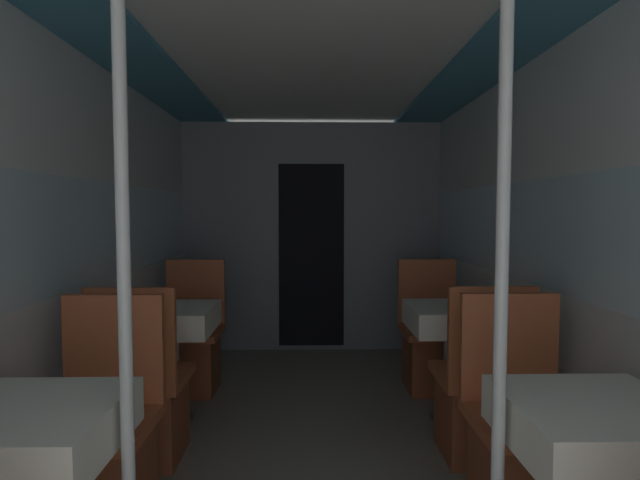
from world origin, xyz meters
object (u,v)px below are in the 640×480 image
object	(u,v)px
dining_table_left_1	(171,326)
chair_right_far_0	(523,455)
chair_left_far_1	(191,352)
support_pole_right_0	(501,290)
dining_table_left_0	(26,444)
chair_right_near_1	(479,404)
support_pole_left_0	(124,292)
dining_table_right_1	(452,324)
chair_left_far_0	(100,459)
dining_table_right_0	(596,439)
chair_left_near_1	(144,407)
chair_right_far_1	(432,350)

from	to	relation	value
dining_table_left_1	chair_right_far_0	size ratio (longest dim) A/B	0.76
chair_left_far_1	support_pole_right_0	xyz separation A→B (m)	(1.53, -2.19, 0.82)
dining_table_left_0	chair_right_far_0	xyz separation A→B (m)	(1.85, 0.54, -0.33)
chair_right_near_1	support_pole_left_0	bearing A→B (deg)	-143.77
chair_right_far_0	support_pole_right_0	xyz separation A→B (m)	(-0.32, -0.54, 0.82)
dining_table_left_0	chair_left_far_1	bearing A→B (deg)	90.00
support_pole_right_0	chair_left_far_1	bearing A→B (deg)	124.82
chair_left_far_1	dining_table_right_1	distance (m)	1.95
chair_left_far_0	chair_right_near_1	world-z (taller)	same
dining_table_left_0	dining_table_right_1	bearing A→B (deg)	41.85
dining_table_left_1	support_pole_right_0	size ratio (longest dim) A/B	0.34
dining_table_right_1	support_pole_right_0	bearing A→B (deg)	-101.04
dining_table_left_1	dining_table_right_0	bearing A→B (deg)	-41.85
dining_table_left_0	chair_left_near_1	xyz separation A→B (m)	(0.00, 1.12, -0.33)
dining_table_left_0	dining_table_right_0	distance (m)	1.85
chair_left_far_0	chair_right_far_0	xyz separation A→B (m)	(1.85, 0.00, 0.00)
chair_left_far_1	dining_table_right_1	world-z (taller)	chair_left_far_1
chair_left_far_0	support_pole_left_0	world-z (taller)	support_pole_left_0
chair_left_far_0	chair_right_far_0	distance (m)	1.85
chair_left_near_1	dining_table_right_0	size ratio (longest dim) A/B	1.32
dining_table_left_1	chair_left_near_1	world-z (taller)	chair_left_near_1
dining_table_left_1	chair_left_near_1	bearing A→B (deg)	-90.00
chair_left_far_1	chair_right_far_0	world-z (taller)	same
dining_table_left_1	chair_left_far_1	world-z (taller)	chair_left_far_1
dining_table_left_0	dining_table_right_0	bearing A→B (deg)	0.00
support_pole_right_0	chair_right_near_1	bearing A→B (deg)	73.88
dining_table_left_0	dining_table_right_1	distance (m)	2.48
dining_table_left_0	dining_table_right_1	size ratio (longest dim) A/B	1.00
support_pole_left_0	chair_right_far_0	xyz separation A→B (m)	(1.53, 0.54, -0.82)
dining_table_right_0	chair_right_far_1	world-z (taller)	chair_right_far_1
chair_left_near_1	dining_table_right_1	xyz separation A→B (m)	(1.85, 0.54, 0.33)
support_pole_right_0	dining_table_right_1	size ratio (longest dim) A/B	2.98
dining_table_left_0	chair_left_far_0	distance (m)	0.63
dining_table_left_0	support_pole_right_0	distance (m)	1.60
chair_left_near_1	dining_table_right_0	world-z (taller)	chair_left_near_1
dining_table_left_0	chair_right_far_0	distance (m)	1.95
dining_table_left_0	chair_left_near_1	world-z (taller)	chair_left_near_1
support_pole_right_0	chair_left_near_1	bearing A→B (deg)	143.77
dining_table_right_0	chair_right_far_0	bearing A→B (deg)	90.00
support_pole_left_0	dining_table_right_1	bearing A→B (deg)	47.34
support_pole_right_0	dining_table_right_1	world-z (taller)	support_pole_right_0
support_pole_left_0	chair_left_near_1	distance (m)	1.42
chair_left_near_1	dining_table_right_0	distance (m)	2.18
dining_table_left_0	chair_left_far_1	xyz separation A→B (m)	(0.00, 2.19, -0.33)
dining_table_left_0	support_pole_right_0	bearing A→B (deg)	0.00
chair_left_near_1	dining_table_right_0	xyz separation A→B (m)	(1.85, -1.12, 0.33)
chair_left_far_0	dining_table_left_1	size ratio (longest dim) A/B	1.32
dining_table_right_0	support_pole_left_0	bearing A→B (deg)	180.00
support_pole_left_0	chair_left_near_1	bearing A→B (deg)	106.12
chair_right_far_0	support_pole_right_0	size ratio (longest dim) A/B	0.44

